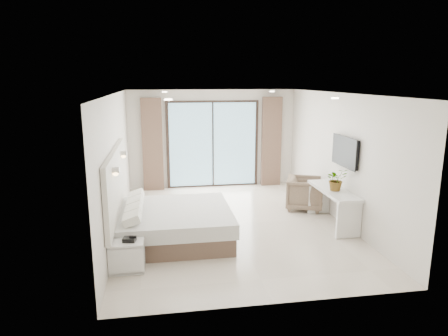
{
  "coord_description": "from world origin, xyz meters",
  "views": [
    {
      "loc": [
        -1.43,
        -7.8,
        2.97
      ],
      "look_at": [
        -0.11,
        0.4,
        1.12
      ],
      "focal_mm": 32.0,
      "sensor_mm": 36.0,
      "label": 1
    }
  ],
  "objects_px": {
    "bed": "(173,224)",
    "console_desk": "(333,199)",
    "nightstand": "(127,255)",
    "armchair": "(305,192)"
  },
  "relations": [
    {
      "from": "bed",
      "to": "nightstand",
      "type": "relative_size",
      "value": 3.88
    },
    {
      "from": "console_desk",
      "to": "armchair",
      "type": "height_order",
      "value": "armchair"
    },
    {
      "from": "bed",
      "to": "console_desk",
      "type": "bearing_deg",
      "value": 4.47
    },
    {
      "from": "bed",
      "to": "console_desk",
      "type": "relative_size",
      "value": 1.29
    },
    {
      "from": "armchair",
      "to": "nightstand",
      "type": "bearing_deg",
      "value": 144.82
    },
    {
      "from": "console_desk",
      "to": "armchair",
      "type": "bearing_deg",
      "value": 99.8
    },
    {
      "from": "nightstand",
      "to": "console_desk",
      "type": "height_order",
      "value": "console_desk"
    },
    {
      "from": "nightstand",
      "to": "console_desk",
      "type": "xyz_separation_m",
      "value": [
        4.06,
        1.39,
        0.32
      ]
    },
    {
      "from": "bed",
      "to": "console_desk",
      "type": "height_order",
      "value": "console_desk"
    },
    {
      "from": "console_desk",
      "to": "armchair",
      "type": "distance_m",
      "value": 1.13
    }
  ]
}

